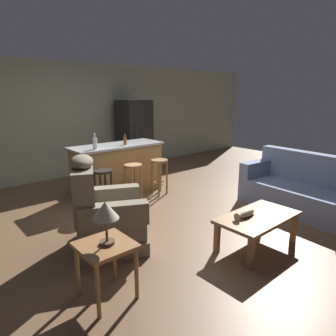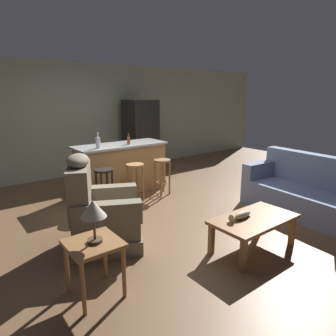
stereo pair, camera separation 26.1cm
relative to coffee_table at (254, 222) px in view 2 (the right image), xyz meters
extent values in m
plane|color=brown|center=(-0.15, 1.70, -0.36)|extent=(12.00, 12.00, 0.00)
cube|color=#9EA88E|center=(-0.15, 4.83, 0.94)|extent=(12.00, 0.05, 2.60)
cube|color=olive|center=(0.00, 0.00, 0.04)|extent=(1.10, 0.60, 0.04)
cube|color=olive|center=(-0.49, -0.24, -0.17)|extent=(0.06, 0.06, 0.38)
cube|color=olive|center=(0.49, -0.24, -0.17)|extent=(0.06, 0.06, 0.38)
cube|color=olive|center=(-0.49, 0.24, -0.17)|extent=(0.06, 0.06, 0.38)
cube|color=olive|center=(0.49, 0.24, -0.17)|extent=(0.06, 0.06, 0.38)
cube|color=#4C3823|center=(-0.13, 0.08, 0.06)|extent=(0.22, 0.07, 0.01)
ellipsoid|color=tan|center=(-0.13, 0.08, 0.10)|extent=(0.28, 0.09, 0.09)
cone|color=tan|center=(-0.30, 0.08, 0.10)|extent=(0.06, 0.10, 0.10)
cube|color=#707FA3|center=(1.59, 0.23, -0.26)|extent=(0.99, 1.96, 0.20)
cube|color=#707FA3|center=(1.59, 0.23, -0.05)|extent=(0.99, 1.96, 0.22)
cube|color=#707FA3|center=(1.91, 0.20, 0.32)|extent=(0.35, 1.91, 0.52)
cube|color=#707FA3|center=(1.66, 1.07, 0.20)|extent=(0.85, 0.27, 0.28)
cube|color=#756B56|center=(-1.38, 1.24, -0.27)|extent=(1.12, 1.12, 0.18)
cube|color=#756B56|center=(-1.38, 1.24, -0.06)|extent=(1.05, 1.03, 0.24)
cube|color=#756B56|center=(-1.65, 1.37, 0.38)|extent=(0.55, 0.78, 0.64)
ellipsoid|color=#756B56|center=(-1.65, 1.37, 0.76)|extent=(0.44, 0.53, 0.16)
cube|color=#756B56|center=(-1.21, 1.53, 0.19)|extent=(0.80, 0.51, 0.26)
cube|color=#756B56|center=(-1.50, 0.94, 0.19)|extent=(0.80, 0.51, 0.26)
cube|color=olive|center=(-1.93, 0.38, 0.18)|extent=(0.48, 0.48, 0.04)
cylinder|color=olive|center=(-2.13, 0.18, -0.10)|extent=(0.04, 0.04, 0.52)
cylinder|color=olive|center=(-1.73, 0.18, -0.10)|extent=(0.04, 0.04, 0.52)
cylinder|color=olive|center=(-2.13, 0.58, -0.10)|extent=(0.04, 0.04, 0.52)
cylinder|color=olive|center=(-1.73, 0.58, -0.10)|extent=(0.04, 0.04, 0.52)
cylinder|color=#4C3823|center=(-1.92, 0.36, 0.21)|extent=(0.14, 0.14, 0.03)
cylinder|color=#4C3823|center=(-1.92, 0.36, 0.34)|extent=(0.02, 0.02, 0.22)
cone|color=#BCB29E|center=(-1.92, 0.36, 0.53)|extent=(0.24, 0.24, 0.16)
cube|color=#AD7F4C|center=(-0.15, 3.05, 0.09)|extent=(1.71, 0.63, 0.91)
cube|color=#B2B2B2|center=(-0.15, 3.05, 0.57)|extent=(1.80, 0.70, 0.04)
cylinder|color=black|center=(-0.83, 2.42, 0.30)|extent=(0.32, 0.32, 0.04)
torus|color=black|center=(-0.83, 2.42, -0.14)|extent=(0.23, 0.23, 0.02)
cylinder|color=black|center=(-0.93, 2.32, -0.04)|extent=(0.04, 0.04, 0.64)
cylinder|color=black|center=(-0.73, 2.32, -0.04)|extent=(0.04, 0.04, 0.64)
cylinder|color=black|center=(-0.93, 2.52, -0.04)|extent=(0.04, 0.04, 0.64)
cylinder|color=black|center=(-0.73, 2.52, -0.04)|extent=(0.04, 0.04, 0.64)
cylinder|color=#A87A47|center=(-0.22, 2.42, 0.30)|extent=(0.32, 0.32, 0.04)
torus|color=#A87A47|center=(-0.22, 2.42, -0.14)|extent=(0.23, 0.23, 0.02)
cylinder|color=#A87A47|center=(-0.32, 2.32, -0.04)|extent=(0.04, 0.04, 0.64)
cylinder|color=#A87A47|center=(-0.12, 2.32, -0.04)|extent=(0.04, 0.04, 0.64)
cylinder|color=#A87A47|center=(-0.32, 2.52, -0.04)|extent=(0.04, 0.04, 0.64)
cylinder|color=#A87A47|center=(-0.12, 2.52, -0.04)|extent=(0.04, 0.04, 0.64)
cylinder|color=olive|center=(0.39, 2.42, 0.30)|extent=(0.32, 0.32, 0.04)
torus|color=olive|center=(0.39, 2.42, -0.14)|extent=(0.23, 0.23, 0.02)
cylinder|color=olive|center=(0.29, 2.32, -0.04)|extent=(0.04, 0.04, 0.64)
cylinder|color=olive|center=(0.49, 2.32, -0.04)|extent=(0.04, 0.04, 0.64)
cylinder|color=olive|center=(0.29, 2.52, -0.04)|extent=(0.04, 0.04, 0.64)
cylinder|color=olive|center=(0.49, 2.52, -0.04)|extent=(0.04, 0.04, 0.64)
cube|color=black|center=(1.09, 4.25, 0.52)|extent=(0.70, 0.66, 1.76)
cylinder|color=#333338|center=(0.89, 3.90, 0.60)|extent=(0.02, 0.02, 0.50)
cylinder|color=silver|center=(-0.69, 2.89, 0.68)|extent=(0.08, 0.08, 0.20)
cylinder|color=silver|center=(-0.69, 2.89, 0.82)|extent=(0.03, 0.03, 0.08)
cylinder|color=brown|center=(-0.03, 2.94, 0.66)|extent=(0.06, 0.06, 0.15)
cylinder|color=brown|center=(-0.03, 2.94, 0.77)|extent=(0.02, 0.02, 0.06)
camera|label=1|loc=(-3.13, -1.89, 1.54)|focal=32.00mm
camera|label=2|loc=(-2.93, -2.06, 1.54)|focal=32.00mm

